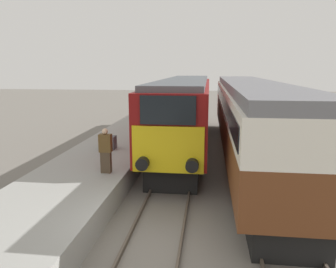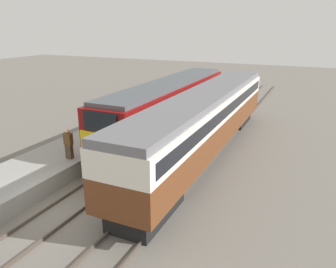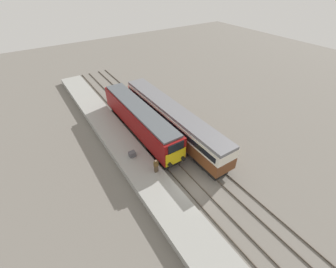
% 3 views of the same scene
% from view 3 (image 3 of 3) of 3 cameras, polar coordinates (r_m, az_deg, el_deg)
% --- Properties ---
extents(ground_plane, '(120.00, 120.00, 0.00)m').
position_cam_3_polar(ground_plane, '(23.08, 6.51, -13.68)').
color(ground_plane, slate).
extents(platform_left, '(3.50, 50.00, 0.85)m').
position_cam_3_polar(platform_left, '(26.40, -10.11, -4.77)').
color(platform_left, gray).
rests_on(platform_left, ground_plane).
extents(rails_near_track, '(1.51, 60.00, 0.14)m').
position_cam_3_polar(rails_near_track, '(25.73, -0.47, -6.45)').
color(rails_near_track, '#4C4238').
rests_on(rails_near_track, ground_plane).
extents(rails_far_track, '(1.50, 60.00, 0.14)m').
position_cam_3_polar(rails_far_track, '(27.25, 5.54, -3.70)').
color(rails_far_track, '#4C4238').
rests_on(rails_far_track, ground_plane).
extents(locomotive, '(2.70, 16.35, 3.96)m').
position_cam_3_polar(locomotive, '(28.62, -7.20, 3.84)').
color(locomotive, black).
rests_on(locomotive, ground_plane).
extents(passenger_carriage, '(2.75, 19.47, 3.92)m').
position_cam_3_polar(passenger_carriage, '(28.35, 0.95, 4.17)').
color(passenger_carriage, black).
rests_on(passenger_carriage, ground_plane).
extents(person_on_platform, '(0.44, 0.26, 1.63)m').
position_cam_3_polar(person_on_platform, '(22.78, -3.05, -8.10)').
color(person_on_platform, '#473828').
rests_on(person_on_platform, platform_left).
extents(luggage_crate, '(0.70, 0.56, 0.60)m').
position_cam_3_polar(luggage_crate, '(25.09, -9.07, -5.06)').
color(luggage_crate, '#4C4C51').
rests_on(luggage_crate, platform_left).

